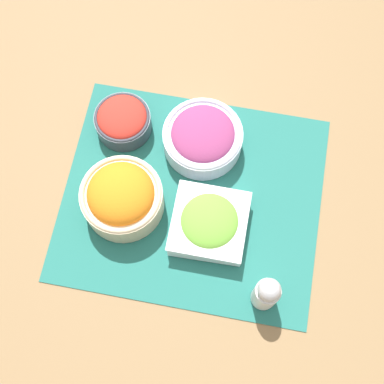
{
  "coord_description": "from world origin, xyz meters",
  "views": [
    {
      "loc": [
        -0.06,
        0.33,
        0.97
      ],
      "look_at": [
        0.0,
        0.0,
        0.03
      ],
      "focal_mm": 50.0,
      "sensor_mm": 36.0,
      "label": 1
    }
  ],
  "objects_px": {
    "carrot_bowl": "(122,197)",
    "onion_bowl": "(202,137)",
    "lettuce_bowl": "(209,223)",
    "tomato_bowl": "(123,120)",
    "pepper_shaker": "(267,293)"
  },
  "relations": [
    {
      "from": "onion_bowl",
      "to": "tomato_bowl",
      "type": "bearing_deg",
      "value": -3.26
    },
    {
      "from": "lettuce_bowl",
      "to": "tomato_bowl",
      "type": "bearing_deg",
      "value": -40.51
    },
    {
      "from": "pepper_shaker",
      "to": "tomato_bowl",
      "type": "bearing_deg",
      "value": -41.74
    },
    {
      "from": "carrot_bowl",
      "to": "onion_bowl",
      "type": "relative_size",
      "value": 0.98
    },
    {
      "from": "carrot_bowl",
      "to": "pepper_shaker",
      "type": "distance_m",
      "value": 0.31
    },
    {
      "from": "onion_bowl",
      "to": "tomato_bowl",
      "type": "height_order",
      "value": "onion_bowl"
    },
    {
      "from": "lettuce_bowl",
      "to": "carrot_bowl",
      "type": "height_order",
      "value": "carrot_bowl"
    },
    {
      "from": "tomato_bowl",
      "to": "pepper_shaker",
      "type": "height_order",
      "value": "pepper_shaker"
    },
    {
      "from": "carrot_bowl",
      "to": "onion_bowl",
      "type": "bearing_deg",
      "value": -128.78
    },
    {
      "from": "onion_bowl",
      "to": "lettuce_bowl",
      "type": "bearing_deg",
      "value": 105.04
    },
    {
      "from": "onion_bowl",
      "to": "tomato_bowl",
      "type": "distance_m",
      "value": 0.16
    },
    {
      "from": "tomato_bowl",
      "to": "carrot_bowl",
      "type": "bearing_deg",
      "value": 103.14
    },
    {
      "from": "lettuce_bowl",
      "to": "tomato_bowl",
      "type": "xyz_separation_m",
      "value": [
        0.2,
        -0.17,
        0.01
      ]
    },
    {
      "from": "lettuce_bowl",
      "to": "onion_bowl",
      "type": "xyz_separation_m",
      "value": [
        0.04,
        -0.16,
        0.01
      ]
    },
    {
      "from": "lettuce_bowl",
      "to": "pepper_shaker",
      "type": "bearing_deg",
      "value": 136.26
    }
  ]
}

